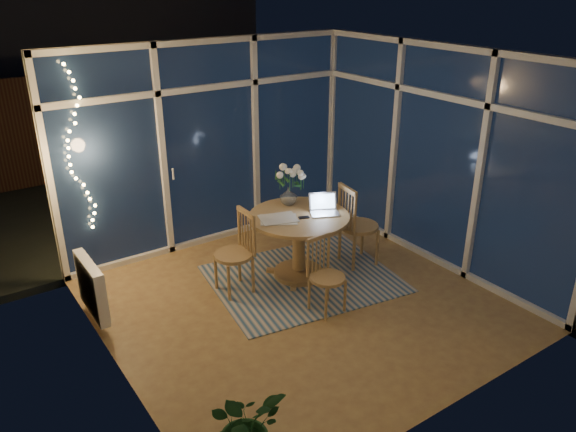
# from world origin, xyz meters

# --- Properties ---
(floor) EXTENTS (4.00, 4.00, 0.00)m
(floor) POSITION_xyz_m (0.00, 0.00, 0.00)
(floor) COLOR olive
(floor) RESTS_ON ground
(ceiling) EXTENTS (4.00, 4.00, 0.00)m
(ceiling) POSITION_xyz_m (0.00, 0.00, 2.60)
(ceiling) COLOR white
(ceiling) RESTS_ON wall_back
(wall_back) EXTENTS (4.00, 0.04, 2.60)m
(wall_back) POSITION_xyz_m (0.00, 2.00, 1.30)
(wall_back) COLOR silver
(wall_back) RESTS_ON floor
(wall_front) EXTENTS (4.00, 0.04, 2.60)m
(wall_front) POSITION_xyz_m (0.00, -2.00, 1.30)
(wall_front) COLOR silver
(wall_front) RESTS_ON floor
(wall_left) EXTENTS (0.04, 4.00, 2.60)m
(wall_left) POSITION_xyz_m (-2.00, 0.00, 1.30)
(wall_left) COLOR silver
(wall_left) RESTS_ON floor
(wall_right) EXTENTS (0.04, 4.00, 2.60)m
(wall_right) POSITION_xyz_m (2.00, 0.00, 1.30)
(wall_right) COLOR silver
(wall_right) RESTS_ON floor
(window_wall_back) EXTENTS (4.00, 0.10, 2.60)m
(window_wall_back) POSITION_xyz_m (0.00, 1.96, 1.30)
(window_wall_back) COLOR silver
(window_wall_back) RESTS_ON floor
(window_wall_right) EXTENTS (0.10, 4.00, 2.60)m
(window_wall_right) POSITION_xyz_m (1.96, 0.00, 1.30)
(window_wall_right) COLOR silver
(window_wall_right) RESTS_ON floor
(radiator) EXTENTS (0.10, 0.70, 0.58)m
(radiator) POSITION_xyz_m (-1.94, 0.90, 0.40)
(radiator) COLOR silver
(radiator) RESTS_ON wall_left
(fairy_lights) EXTENTS (0.24, 0.10, 1.85)m
(fairy_lights) POSITION_xyz_m (-1.65, 1.88, 1.52)
(fairy_lights) COLOR #FFC966
(fairy_lights) RESTS_ON window_wall_back
(garden_patio) EXTENTS (12.00, 6.00, 0.10)m
(garden_patio) POSITION_xyz_m (0.50, 5.00, -0.06)
(garden_patio) COLOR black
(garden_patio) RESTS_ON ground
(garden_fence) EXTENTS (11.00, 0.08, 1.80)m
(garden_fence) POSITION_xyz_m (0.00, 5.50, 0.90)
(garden_fence) COLOR #381B14
(garden_fence) RESTS_ON ground
(neighbour_roof) EXTENTS (7.00, 3.00, 2.20)m
(neighbour_roof) POSITION_xyz_m (0.30, 8.50, 2.20)
(neighbour_roof) COLOR #34373F
(neighbour_roof) RESTS_ON ground
(garden_shrubs) EXTENTS (0.90, 0.90, 0.90)m
(garden_shrubs) POSITION_xyz_m (-0.80, 3.40, 0.45)
(garden_shrubs) COLOR black
(garden_shrubs) RESTS_ON ground
(rug) EXTENTS (2.29, 1.94, 0.01)m
(rug) POSITION_xyz_m (0.33, 0.39, 0.01)
(rug) COLOR beige
(rug) RESTS_ON floor
(dining_table) EXTENTS (1.31, 1.31, 0.78)m
(dining_table) POSITION_xyz_m (0.33, 0.49, 0.39)
(dining_table) COLOR #9E7D47
(dining_table) RESTS_ON floor
(chair_left) EXTENTS (0.45, 0.45, 0.96)m
(chair_left) POSITION_xyz_m (-0.47, 0.61, 0.48)
(chair_left) COLOR #9E7D47
(chair_left) RESTS_ON floor
(chair_right) EXTENTS (0.55, 0.55, 1.04)m
(chair_right) POSITION_xyz_m (1.12, 0.34, 0.52)
(chair_right) COLOR #9E7D47
(chair_right) RESTS_ON floor
(chair_front) EXTENTS (0.42, 0.42, 0.84)m
(chair_front) POSITION_xyz_m (0.13, -0.30, 0.42)
(chair_front) COLOR #9E7D47
(chair_front) RESTS_ON floor
(laptop) EXTENTS (0.41, 0.39, 0.23)m
(laptop) POSITION_xyz_m (0.59, 0.35, 0.90)
(laptop) COLOR silver
(laptop) RESTS_ON dining_table
(flower_vase) EXTENTS (0.23, 0.23, 0.21)m
(flower_vase) POSITION_xyz_m (0.41, 0.82, 0.89)
(flower_vase) COLOR white
(flower_vase) RESTS_ON dining_table
(bowl) EXTENTS (0.17, 0.17, 0.04)m
(bowl) POSITION_xyz_m (0.74, 0.58, 0.80)
(bowl) COLOR silver
(bowl) RESTS_ON dining_table
(newspapers) EXTENTS (0.48, 0.43, 0.01)m
(newspapers) POSITION_xyz_m (0.08, 0.54, 0.79)
(newspapers) COLOR silver
(newspapers) RESTS_ON dining_table
(phone) EXTENTS (0.13, 0.09, 0.01)m
(phone) POSITION_xyz_m (0.33, 0.39, 0.79)
(phone) COLOR black
(phone) RESTS_ON dining_table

